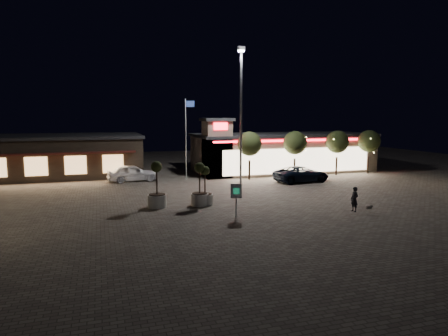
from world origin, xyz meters
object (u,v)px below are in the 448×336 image
object	(u,v)px
planter_left	(157,193)
planter_mid	(205,193)
pedestrian	(354,199)
pickup_truck	(302,174)
white_sedan	(132,173)
valet_sign	(236,194)

from	to	relation	value
planter_left	planter_mid	distance (m)	3.41
pedestrian	planter_mid	distance (m)	10.26
planter_left	planter_mid	size ratio (longest dim) A/B	1.16
planter_left	planter_mid	world-z (taller)	planter_left
pedestrian	planter_mid	bearing A→B (deg)	-124.72
pedestrian	planter_mid	xyz separation A→B (m)	(-8.98, 4.97, 0.03)
pickup_truck	white_sedan	xyz separation A→B (m)	(-15.55, 5.24, 0.06)
pickup_truck	white_sedan	world-z (taller)	white_sedan
white_sedan	pedestrian	xyz separation A→B (m)	(13.11, -17.07, 0.02)
pickup_truck	planter_mid	world-z (taller)	planter_mid
pedestrian	valet_sign	xyz separation A→B (m)	(-8.01, 0.96, 0.67)
white_sedan	pedestrian	distance (m)	21.52
pedestrian	valet_sign	size ratio (longest dim) A/B	0.78
white_sedan	planter_left	xyz separation A→B (m)	(0.74, -11.87, 0.19)
planter_left	valet_sign	size ratio (longest dim) A/B	1.51
valet_sign	pickup_truck	bearing A→B (deg)	46.16
pickup_truck	planter_mid	distance (m)	13.32
white_sedan	pedestrian	bearing A→B (deg)	-149.07
planter_left	planter_mid	bearing A→B (deg)	-3.94
white_sedan	planter_left	bearing A→B (deg)	176.97
valet_sign	planter_left	bearing A→B (deg)	135.72
pedestrian	planter_mid	world-z (taller)	planter_mid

